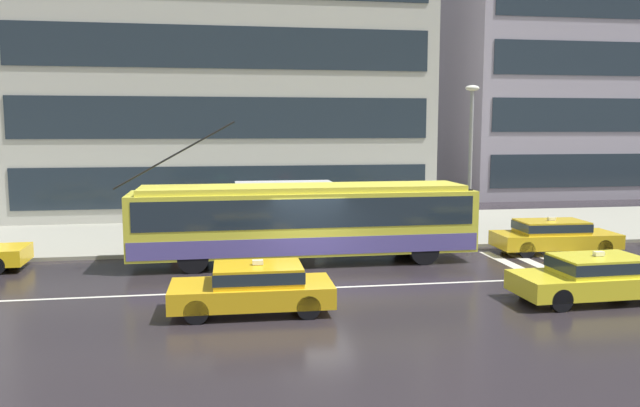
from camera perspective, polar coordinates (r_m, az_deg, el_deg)
ground_plane at (r=20.21m, az=-0.50°, el=-6.87°), size 160.00×160.00×0.00m
sidewalk_slab at (r=29.06m, az=-3.18°, el=-2.48°), size 80.00×10.00×0.14m
crosswalk_stripe_edge_near at (r=23.34m, az=16.94°, el=-5.29°), size 0.44×4.40×0.01m
crosswalk_stripe_inner_a at (r=23.74m, az=18.90°, el=-5.16°), size 0.44×4.40×0.01m
crosswalk_stripe_center at (r=24.17m, az=20.79°, el=-5.02°), size 0.44×4.40×0.01m
crosswalk_stripe_inner_b at (r=24.63m, az=22.61°, el=-4.89°), size 0.44×4.40×0.01m
lane_centre_line at (r=19.06m, az=0.04°, el=-7.72°), size 72.00×0.14×0.01m
trolleybus at (r=22.36m, az=-1.41°, el=-1.50°), size 12.60×2.60×5.05m
taxi_oncoming_far at (r=19.19m, az=23.75°, el=-6.07°), size 4.41×1.96×1.39m
taxi_ahead_of_bus at (r=25.83m, az=20.55°, el=-2.68°), size 4.73×1.98×1.39m
taxi_oncoming_near at (r=16.60m, az=-6.04°, el=-7.49°), size 4.26×1.89×1.39m
bus_shelter at (r=25.65m, az=-3.34°, el=0.64°), size 3.93×1.74×2.48m
pedestrian_at_shelter at (r=25.93m, az=-13.26°, el=-1.62°), size 0.48×0.48×1.55m
pedestrian_approaching_curb at (r=26.25m, az=-8.92°, el=0.11°), size 1.20×1.20×2.00m
pedestrian_walking_past at (r=26.65m, az=-0.97°, el=0.21°), size 1.03×1.03×1.99m
pedestrian_waiting_by_pole at (r=24.89m, az=-0.89°, el=-0.22°), size 1.39×1.39×1.99m
street_lamp at (r=26.59m, az=13.58°, el=4.86°), size 0.60×0.32×6.41m
office_tower_corner_left at (r=39.20m, az=-8.86°, el=17.77°), size 22.25×14.22×24.45m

